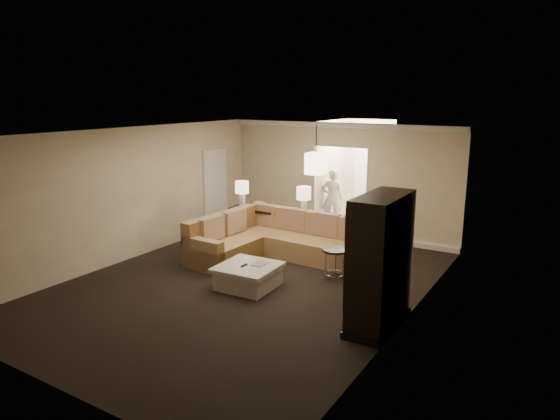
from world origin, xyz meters
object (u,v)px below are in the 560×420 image
Objects in this scene: armoire at (380,265)px; sectional_sofa at (277,240)px; drink_table at (335,258)px; console_table at (272,224)px; person at (332,195)px; coffee_table at (248,276)px.

sectional_sofa is at bearing 146.98° from armoire.
armoire is 2.09m from drink_table.
sectional_sofa is 1.05m from console_table.
console_table is at bearing 53.83° from person.
coffee_table is at bearing 74.97° from person.
sectional_sofa reaches higher than coffee_table.
person is at bearing 122.59° from armoire.
person reaches higher than coffee_table.
person is at bearing 94.71° from sectional_sofa.
armoire is 5.83m from person.
console_table is at bearing 149.32° from drink_table.
sectional_sofa is at bearing 104.75° from coffee_table.
drink_table is at bearing 94.64° from person.
sectional_sofa is 3.05× the size of coffee_table.
console_table is at bearing 142.83° from armoire.
console_table is (-1.10, 2.55, 0.27)m from coffee_table.
armoire is (2.58, -0.24, 0.76)m from coffee_table.
sectional_sofa is 1.92× the size of person.
drink_table is at bearing -15.40° from sectional_sofa.
person reaches higher than sectional_sofa.
person is (-1.73, 3.47, 0.44)m from drink_table.
person is at bearing 96.88° from coffee_table.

